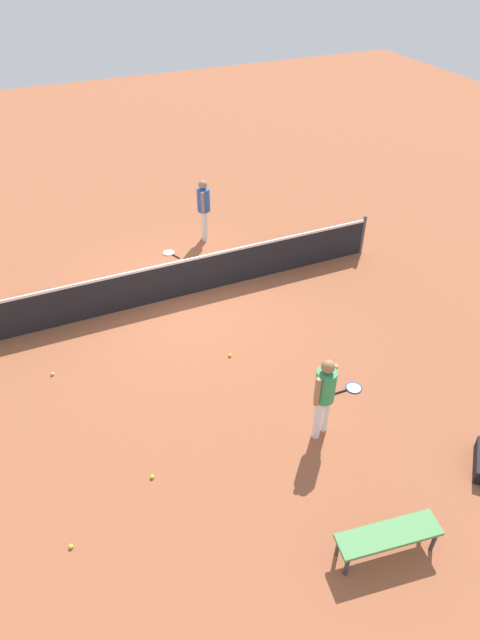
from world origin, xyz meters
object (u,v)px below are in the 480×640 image
object	(u,v)px
tennis_ball_baseline	(52,374)
courtside_bench	(388,536)
tennis_racket_far_player	(169,253)
tennis_ball_midcourt	(230,355)
tennis_ball_near_player	(71,546)
tennis_ball_by_net	(152,477)
tennis_racket_near_player	(353,388)
player_near_side	(325,392)
player_far_side	(204,205)

from	to	relation	value
tennis_ball_baseline	courtside_bench	size ratio (longest dim) A/B	0.04
tennis_racket_far_player	tennis_ball_midcourt	bearing A→B (deg)	-91.21
tennis_ball_near_player	tennis_ball_by_net	world-z (taller)	same
tennis_racket_far_player	tennis_racket_near_player	bearing A→B (deg)	-74.49
player_near_side	courtside_bench	distance (m)	2.37
player_far_side	tennis_racket_near_player	size ratio (longest dim) A/B	2.90
courtside_bench	player_far_side	bearing A→B (deg)	85.07
tennis_ball_baseline	courtside_bench	distance (m)	6.84
player_near_side	courtside_bench	xyz separation A→B (m)	(-0.25, -2.29, -0.59)
tennis_ball_near_player	tennis_ball_by_net	bearing A→B (deg)	25.86
player_far_side	tennis_ball_by_net	size ratio (longest dim) A/B	25.76
player_far_side	player_near_side	bearing A→B (deg)	-94.48
player_far_side	tennis_racket_near_player	world-z (taller)	player_far_side
tennis_racket_near_player	tennis_ball_midcourt	size ratio (longest dim) A/B	8.87
player_near_side	tennis_ball_midcourt	distance (m)	2.74
tennis_ball_midcourt	tennis_ball_baseline	bearing A→B (deg)	165.44
tennis_racket_near_player	tennis_ball_by_net	size ratio (longest dim) A/B	8.87
tennis_racket_near_player	tennis_ball_by_net	bearing A→B (deg)	-174.06
player_near_side	tennis_racket_far_player	size ratio (longest dim) A/B	2.82
player_near_side	courtside_bench	size ratio (longest dim) A/B	1.10
tennis_ball_midcourt	tennis_racket_near_player	bearing A→B (deg)	-44.65
player_near_side	tennis_ball_near_player	xyz separation A→B (m)	(-4.38, -0.43, -0.98)
player_far_side	tennis_ball_midcourt	xyz separation A→B (m)	(-1.24, -4.75, -0.98)
tennis_ball_near_player	tennis_ball_by_net	distance (m)	1.57
tennis_ball_near_player	courtside_bench	world-z (taller)	courtside_bench
tennis_racket_far_player	tennis_ball_by_net	distance (m)	7.03
tennis_racket_near_player	tennis_ball_midcourt	xyz separation A→B (m)	(-1.81, 1.79, 0.02)
courtside_bench	tennis_ball_by_net	bearing A→B (deg)	136.90
player_near_side	tennis_ball_baseline	world-z (taller)	player_near_side
tennis_ball_by_net	tennis_ball_midcourt	world-z (taller)	same
player_far_side	courtside_bench	bearing A→B (deg)	-94.93
tennis_ball_baseline	tennis_ball_by_net	bearing A→B (deg)	-69.93
tennis_racket_near_player	courtside_bench	world-z (taller)	courtside_bench
player_far_side	tennis_ball_by_net	distance (m)	7.87
player_near_side	tennis_ball_near_player	size ratio (longest dim) A/B	25.76
tennis_ball_baseline	tennis_ball_near_player	bearing A→B (deg)	-94.20
player_near_side	player_far_side	bearing A→B (deg)	85.52
tennis_racket_near_player	courtside_bench	xyz separation A→B (m)	(-1.39, -2.96, 0.40)
tennis_ball_by_net	tennis_ball_midcourt	distance (m)	3.18
tennis_racket_far_player	tennis_ball_baseline	xyz separation A→B (m)	(-3.52, -3.51, 0.02)
tennis_racket_far_player	tennis_ball_midcourt	xyz separation A→B (m)	(-0.09, -4.40, 0.02)
player_far_side	tennis_ball_midcourt	bearing A→B (deg)	-104.66
player_far_side	tennis_ball_baseline	xyz separation A→B (m)	(-4.67, -3.87, -0.98)
player_far_side	tennis_ball_baseline	bearing A→B (deg)	-140.36
tennis_racket_far_player	tennis_ball_baseline	bearing A→B (deg)	-135.03
tennis_racket_near_player	courtside_bench	size ratio (longest dim) A/B	0.38
player_near_side	player_far_side	world-z (taller)	same
player_far_side	tennis_ball_near_player	size ratio (longest dim) A/B	25.76
player_near_side	tennis_ball_by_net	size ratio (longest dim) A/B	25.76
tennis_ball_by_net	tennis_ball_baseline	distance (m)	3.30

